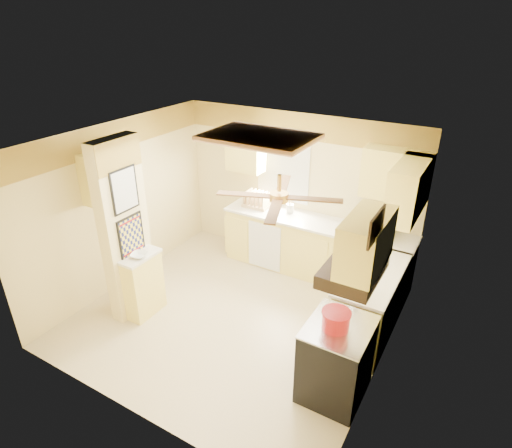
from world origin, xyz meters
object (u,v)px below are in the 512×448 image
Objects in this scene: dutch_oven at (336,320)px; kettle at (359,284)px; stove at (336,359)px; microwave at (372,225)px; bowl at (139,255)px.

kettle reaches higher than dutch_oven.
stove is 1.77× the size of microwave.
kettle is (0.30, -1.51, -0.04)m from microwave.
dutch_oven is (0.29, -2.21, -0.07)m from microwave.
dutch_oven reaches higher than stove.
microwave is (-0.33, 2.16, 0.62)m from stove.
bowl is (-2.44, -2.20, -0.12)m from microwave.
microwave is 3.29m from bowl.
kettle reaches higher than stove.
bowl is at bearing 179.74° from dutch_oven.
bowl is at bearing -179.25° from stove.
bowl reaches higher than stove.
kettle is (-0.03, 0.65, 0.58)m from stove.
kettle is at bearing 92.36° from stove.
bowl is at bearing -165.86° from kettle.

